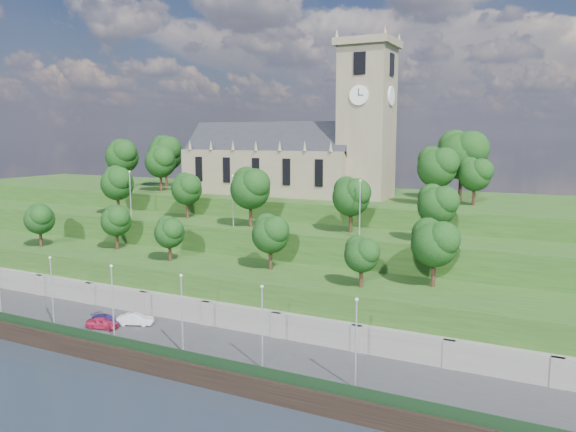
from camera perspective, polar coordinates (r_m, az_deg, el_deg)
The scene contains 17 objects.
ground at distance 68.50m, azimuth -17.38°, elevation -14.22°, with size 320.00×320.00×0.00m, color #1B222C.
promenade at distance 72.24m, azimuth -14.06°, elevation -12.03°, with size 160.00×12.00×2.00m, color #2D2D30.
quay_wall at distance 68.06m, azimuth -17.45°, elevation -13.37°, with size 160.00×0.50×2.20m, color black.
fence at distance 67.97m, azimuth -17.12°, elevation -12.04°, with size 160.00×0.10×1.20m, color #163219.
retaining_wall at distance 76.11m, azimuth -11.15°, elevation -9.69°, with size 160.00×2.10×5.00m.
embankment_lower at distance 80.31m, azimuth -8.53°, elevation -7.54°, with size 160.00×12.00×8.00m, color #224416.
embankment_upper at distance 88.75m, azimuth -4.48°, elevation -4.62°, with size 160.00×10.00×12.00m, color #224416.
hilltop at distance 106.65m, azimuth 1.31°, elevation -1.59°, with size 160.00×32.00×15.00m, color #224416.
church at distance 101.16m, azimuth 0.78°, elevation 6.44°, with size 38.60×12.35×27.60m.
trees_lower at distance 76.49m, azimuth -6.09°, elevation -1.47°, with size 66.75×9.06×8.08m.
trees_upper at distance 85.44m, azimuth -4.13°, elevation 2.76°, with size 60.57×8.55×9.01m.
trees_hilltop at distance 101.94m, azimuth -0.77°, elevation 6.09°, with size 74.74×16.81×11.59m.
lamp_posts_promenade at distance 69.23m, azimuth -17.40°, elevation -7.80°, with size 60.36×0.36×8.87m.
lamp_posts_upper at distance 84.47m, azimuth -5.61°, elevation 1.96°, with size 40.36×0.36×7.84m.
car_left at distance 74.16m, azimuth -18.34°, elevation -10.29°, with size 1.64×4.07×1.39m, color #A81C3B.
car_middle at distance 74.32m, azimuth -15.25°, elevation -10.08°, with size 1.56×4.46×1.47m, color #B9B9BE.
car_right at distance 75.50m, azimuth -17.99°, elevation -10.00°, with size 1.73×4.26×1.24m, color navy.
Camera 1 is at (44.63, -45.12, 25.78)m, focal length 35.00 mm.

